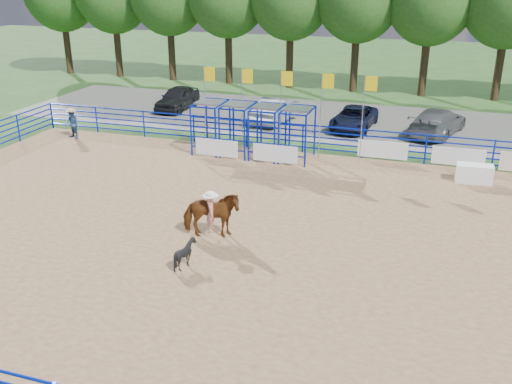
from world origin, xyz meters
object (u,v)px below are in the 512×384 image
at_px(spectator_cowboy, 72,124).
at_px(car_b, 276,110).
at_px(car_c, 354,118).
at_px(horse_and_rider, 211,213).
at_px(calf, 185,254).
at_px(car_a, 177,98).
at_px(car_d, 438,122).
at_px(announcer_table, 474,174).

distance_m(spectator_cowboy, car_b, 11.80).
bearing_deg(car_c, horse_and_rider, -94.15).
bearing_deg(horse_and_rider, calf, -89.50).
relative_size(spectator_cowboy, car_b, 0.36).
bearing_deg(horse_and_rider, car_b, 98.16).
xyz_separation_m(spectator_cowboy, car_a, (2.49, 8.02, -0.09)).
bearing_deg(calf, horse_and_rider, -31.12).
bearing_deg(car_c, car_b, -175.90).
relative_size(car_c, car_d, 0.89).
height_order(calf, spectator_cowboy, spectator_cowboy).
relative_size(horse_and_rider, car_d, 0.46).
height_order(horse_and_rider, car_b, horse_and_rider).
bearing_deg(car_b, horse_and_rider, 105.42).
xyz_separation_m(horse_and_rider, car_b, (-2.28, 15.89, -0.18)).
height_order(spectator_cowboy, car_b, spectator_cowboy).
xyz_separation_m(horse_and_rider, car_c, (2.45, 15.84, -0.29)).
height_order(announcer_table, car_d, car_d).
distance_m(car_a, car_b, 7.19).
distance_m(calf, spectator_cowboy, 16.36).
bearing_deg(car_a, calf, -65.11).
relative_size(announcer_table, spectator_cowboy, 0.93).
relative_size(calf, car_d, 0.18).
xyz_separation_m(car_c, car_d, (4.64, 0.21, 0.11)).
distance_m(announcer_table, spectator_cowboy, 20.75).
relative_size(car_a, car_c, 0.96).
relative_size(car_b, car_c, 0.99).
bearing_deg(car_d, horse_and_rider, 82.72).
xyz_separation_m(calf, car_b, (-2.30, 18.11, 0.28)).
bearing_deg(spectator_cowboy, car_a, 72.76).
relative_size(announcer_table, car_c, 0.33).
bearing_deg(announcer_table, car_c, 131.57).
bearing_deg(car_a, car_c, -6.86).
relative_size(spectator_cowboy, car_d, 0.32).
distance_m(announcer_table, car_d, 7.67).
height_order(horse_and_rider, calf, horse_and_rider).
bearing_deg(car_d, car_c, 19.19).
relative_size(announcer_table, horse_and_rider, 0.65).
bearing_deg(calf, announcer_table, -70.92).
xyz_separation_m(spectator_cowboy, car_d, (18.96, 7.05, -0.09)).
xyz_separation_m(announcer_table, car_b, (-11.16, 7.29, 0.33)).
distance_m(calf, car_b, 18.26).
bearing_deg(car_a, car_d, -4.51).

